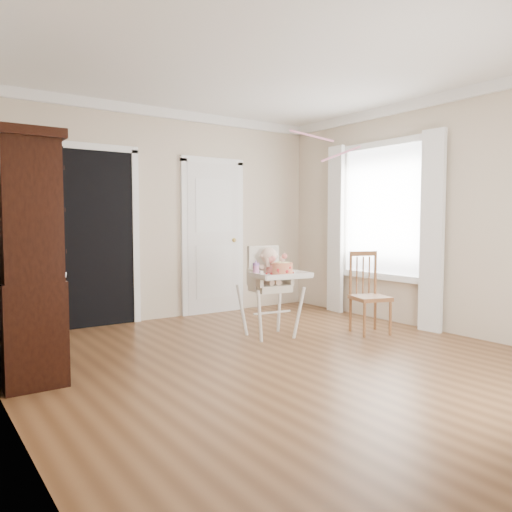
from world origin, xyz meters
TOP-DOWN VIEW (x-y plane):
  - floor at (0.00, 0.00)m, footprint 5.00×5.00m
  - ceiling at (0.00, 0.00)m, footprint 5.00×5.00m
  - wall_back at (0.00, 2.50)m, footprint 4.50×0.00m
  - wall_left at (-2.25, 0.00)m, footprint 0.00×5.00m
  - wall_right at (2.25, 0.00)m, footprint 0.00×5.00m
  - crown_molding at (0.00, 0.00)m, footprint 4.50×5.00m
  - doorway at (-0.90, 2.48)m, footprint 1.06×0.05m
  - closet_door at (0.70, 2.48)m, footprint 0.96×0.09m
  - window_right at (2.18, 0.80)m, footprint 0.13×1.84m
  - high_chair at (0.48, 0.85)m, footprint 0.67×0.79m
  - baby at (0.48, 0.88)m, footprint 0.28×0.23m
  - cake at (0.47, 0.62)m, footprint 0.28×0.28m
  - sippy_cup at (0.21, 0.75)m, footprint 0.07×0.07m
  - china_cabinet at (-1.99, 0.93)m, footprint 0.51×1.15m
  - dining_chair at (1.51, 0.37)m, footprint 0.47×0.47m
  - streamer at (0.94, 0.72)m, footprint 0.38×0.35m

SIDE VIEW (x-z plane):
  - floor at x=0.00m, z-range 0.00..0.00m
  - dining_chair at x=1.51m, z-range -0.03..0.89m
  - high_chair at x=0.48m, z-range 0.12..1.13m
  - baby at x=0.48m, z-range 0.55..0.98m
  - cake at x=0.47m, z-range 0.70..0.83m
  - sippy_cup at x=0.21m, z-range 0.69..0.86m
  - china_cabinet at x=-1.99m, z-range 0.00..1.95m
  - closet_door at x=0.70m, z-range -0.04..2.09m
  - doorway at x=-0.90m, z-range 0.00..2.22m
  - window_right at x=2.18m, z-range 0.14..2.44m
  - wall_back at x=0.00m, z-range -0.90..3.60m
  - wall_left at x=-2.25m, z-range -1.15..3.85m
  - wall_right at x=2.25m, z-range -1.15..3.85m
  - streamer at x=0.94m, z-range 2.13..2.28m
  - crown_molding at x=0.00m, z-range 2.58..2.70m
  - ceiling at x=0.00m, z-range 2.70..2.70m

